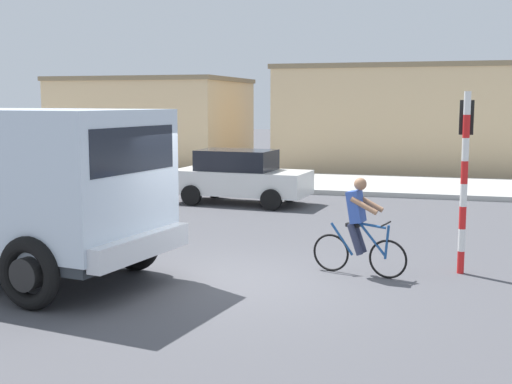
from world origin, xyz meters
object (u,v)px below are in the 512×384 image
Objects in this scene: car_red_near at (240,176)px; truck_foreground at (10,182)px; cyclist at (359,226)px; car_white_mid at (22,177)px; traffic_light_pole at (465,157)px.

truck_foreground is at bearing -97.81° from car_red_near.
cyclist is 0.40× the size of car_white_mid.
cyclist is at bearing -26.90° from car_white_mid.
traffic_light_pole reaches higher than truck_foreground.
truck_foreground is 7.85m from traffic_light_pole.
traffic_light_pole is 9.16m from car_red_near.
car_white_mid is at bearing 159.18° from traffic_light_pole.
truck_foreground is at bearing -162.34° from cyclist.
traffic_light_pole reaches higher than cyclist.
cyclist is at bearing 17.66° from truck_foreground.
car_red_near is (-6.18, 6.64, -1.25)m from traffic_light_pole.
car_red_near is (-4.45, 7.32, -0.05)m from cyclist.
cyclist is (5.70, 1.81, -0.80)m from truck_foreground.
car_white_mid is at bearing 153.10° from cyclist.
car_white_mid is (-4.87, 7.17, -0.85)m from truck_foreground.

